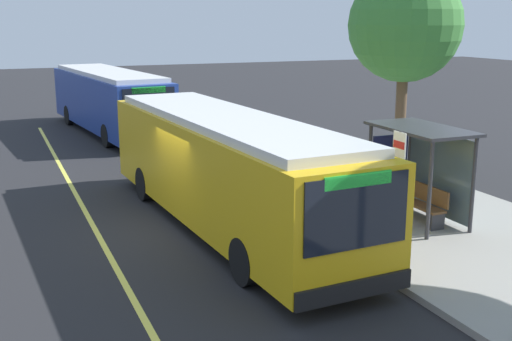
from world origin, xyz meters
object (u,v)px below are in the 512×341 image
(transit_bus_main, at_px, (226,167))
(transit_bus_second, at_px, (109,99))
(waiting_bench, at_px, (423,204))
(pedestrian_commuter, at_px, (347,183))
(route_sign_post, at_px, (398,176))

(transit_bus_main, bearing_deg, transit_bus_second, -179.35)
(transit_bus_main, height_order, waiting_bench, transit_bus_main)
(transit_bus_main, xyz_separation_m, pedestrian_commuter, (0.95, 3.00, -0.50))
(transit_bus_main, bearing_deg, waiting_bench, 67.62)
(transit_bus_main, xyz_separation_m, waiting_bench, (1.94, 4.71, -0.98))
(transit_bus_second, distance_m, route_sign_post, 19.39)
(route_sign_post, bearing_deg, transit_bus_second, -171.55)
(transit_bus_second, bearing_deg, route_sign_post, 8.45)
(transit_bus_main, xyz_separation_m, transit_bus_second, (-15.53, -0.18, -0.00))
(route_sign_post, distance_m, pedestrian_commuter, 2.84)
(waiting_bench, height_order, pedestrian_commuter, pedestrian_commuter)
(transit_bus_second, distance_m, pedestrian_commuter, 16.79)
(route_sign_post, height_order, pedestrian_commuter, route_sign_post)
(pedestrian_commuter, bearing_deg, waiting_bench, 59.96)
(transit_bus_main, relative_size, waiting_bench, 7.31)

